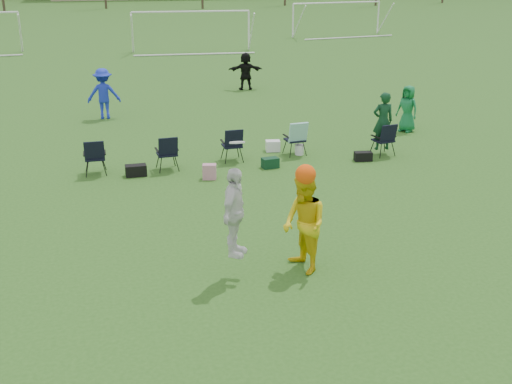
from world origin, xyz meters
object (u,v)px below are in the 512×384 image
object	(u,v)px
fielder_green_far	(407,109)
goal_mid	(191,20)
goal_right	(337,9)
fielder_black	(246,71)
fielder_blue	(104,94)
center_contest	(281,219)

from	to	relation	value
fielder_green_far	goal_mid	bearing A→B (deg)	158.49
goal_mid	goal_right	world-z (taller)	same
fielder_green_far	goal_right	world-z (taller)	goal_right
fielder_green_far	fielder_black	xyz separation A→B (m)	(-3.49, 8.50, 0.04)
fielder_blue	fielder_black	size ratio (longest dim) A/B	1.11
goal_mid	goal_right	xyz separation A→B (m)	(12.00, 6.00, 0.00)
center_contest	goal_right	distance (m)	39.77
fielder_black	fielder_green_far	bearing A→B (deg)	120.20
fielder_blue	goal_right	bearing A→B (deg)	-123.03
center_contest	goal_right	bearing A→B (deg)	67.53
fielder_green_far	goal_mid	world-z (taller)	goal_mid
fielder_black	fielder_blue	bearing A→B (deg)	41.38
fielder_green_far	goal_right	bearing A→B (deg)	132.20
fielder_black	goal_right	xyz separation A→B (m)	(11.69, 19.33, 1.11)
fielder_blue	fielder_green_far	size ratio (longest dim) A/B	1.17
goal_mid	center_contest	bearing A→B (deg)	-91.94
fielder_black	goal_mid	distance (m)	13.38
fielder_black	center_contest	xyz separation A→B (m)	(-3.51, -17.41, 0.25)
goal_mid	goal_right	bearing A→B (deg)	30.57
goal_right	goal_mid	bearing A→B (deg)	-161.43
fielder_green_far	fielder_black	bearing A→B (deg)	170.94
center_contest	goal_mid	world-z (taller)	center_contest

